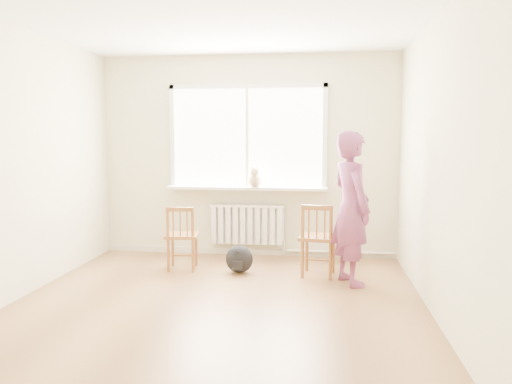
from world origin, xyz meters
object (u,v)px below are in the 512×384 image
(person, at_px, (351,208))
(chair_left, at_px, (182,238))
(chair_right, at_px, (318,240))
(cat, at_px, (255,178))
(backpack, at_px, (239,259))

(person, bearing_deg, chair_left, 57.28)
(chair_left, relative_size, chair_right, 0.92)
(cat, distance_m, backpack, 1.19)
(person, relative_size, backpack, 5.11)
(chair_right, distance_m, person, 0.59)
(chair_right, relative_size, cat, 1.88)
(chair_left, relative_size, person, 0.47)
(chair_left, distance_m, chair_right, 1.64)
(chair_left, height_order, chair_right, chair_right)
(chair_left, bearing_deg, chair_right, 170.49)
(person, relative_size, cat, 3.71)
(person, height_order, cat, person)
(cat, relative_size, backpack, 1.38)
(chair_right, bearing_deg, backpack, 5.63)
(person, distance_m, backpack, 1.47)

